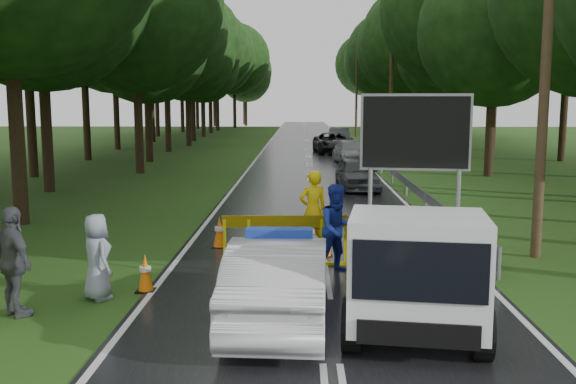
{
  "coord_description": "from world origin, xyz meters",
  "views": [
    {
      "loc": [
        -0.43,
        -13.18,
        3.74
      ],
      "look_at": [
        -0.8,
        3.85,
        1.3
      ],
      "focal_mm": 40.0,
      "sensor_mm": 36.0,
      "label": 1
    }
  ],
  "objects_px": {
    "queue_car_first": "(357,174)",
    "queue_car_second": "(352,152)",
    "civilian": "(338,229)",
    "queue_car_third": "(333,143)",
    "queue_car_fourth": "(339,138)",
    "officer": "(313,210)",
    "work_truck": "(414,265)",
    "barrier": "(285,228)",
    "police_sedan": "(279,280)"
  },
  "relations": [
    {
      "from": "queue_car_first",
      "to": "queue_car_second",
      "type": "height_order",
      "value": "queue_car_first"
    },
    {
      "from": "work_truck",
      "to": "queue_car_fourth",
      "type": "bearing_deg",
      "value": 96.42
    },
    {
      "from": "police_sedan",
      "to": "queue_car_fourth",
      "type": "distance_m",
      "value": 41.81
    },
    {
      "from": "officer",
      "to": "queue_car_first",
      "type": "distance_m",
      "value": 11.34
    },
    {
      "from": "queue_car_third",
      "to": "queue_car_fourth",
      "type": "distance_m",
      "value": 6.49
    },
    {
      "from": "police_sedan",
      "to": "officer",
      "type": "relative_size",
      "value": 2.24
    },
    {
      "from": "police_sedan",
      "to": "queue_car_third",
      "type": "relative_size",
      "value": 0.85
    },
    {
      "from": "work_truck",
      "to": "queue_car_third",
      "type": "xyz_separation_m",
      "value": [
        0.35,
        35.24,
        -0.29
      ]
    },
    {
      "from": "officer",
      "to": "queue_car_first",
      "type": "xyz_separation_m",
      "value": [
        2.06,
        11.14,
        -0.34
      ]
    },
    {
      "from": "police_sedan",
      "to": "barrier",
      "type": "distance_m",
      "value": 3.75
    },
    {
      "from": "civilian",
      "to": "queue_car_first",
      "type": "distance_m",
      "value": 13.36
    },
    {
      "from": "work_truck",
      "to": "officer",
      "type": "relative_size",
      "value": 2.48
    },
    {
      "from": "work_truck",
      "to": "queue_car_third",
      "type": "relative_size",
      "value": 0.94
    },
    {
      "from": "queue_car_third",
      "to": "barrier",
      "type": "bearing_deg",
      "value": -100.33
    },
    {
      "from": "work_truck",
      "to": "queue_car_second",
      "type": "bearing_deg",
      "value": 95.72
    },
    {
      "from": "officer",
      "to": "barrier",
      "type": "bearing_deg",
      "value": 46.51
    },
    {
      "from": "police_sedan",
      "to": "queue_car_first",
      "type": "relative_size",
      "value": 1.15
    },
    {
      "from": "queue_car_first",
      "to": "queue_car_third",
      "type": "bearing_deg",
      "value": 86.73
    },
    {
      "from": "officer",
      "to": "queue_car_fourth",
      "type": "height_order",
      "value": "officer"
    },
    {
      "from": "civilian",
      "to": "work_truck",
      "type": "bearing_deg",
      "value": -96.05
    },
    {
      "from": "police_sedan",
      "to": "civilian",
      "type": "xyz_separation_m",
      "value": [
        1.16,
        3.25,
        0.23
      ]
    },
    {
      "from": "police_sedan",
      "to": "barrier",
      "type": "relative_size",
      "value": 1.6
    },
    {
      "from": "barrier",
      "to": "civilian",
      "type": "relative_size",
      "value": 1.46
    },
    {
      "from": "queue_car_fourth",
      "to": "queue_car_third",
      "type": "bearing_deg",
      "value": -91.25
    },
    {
      "from": "work_truck",
      "to": "officer",
      "type": "distance_m",
      "value": 5.62
    },
    {
      "from": "queue_car_second",
      "to": "queue_car_third",
      "type": "xyz_separation_m",
      "value": [
        -0.77,
        7.3,
        0.07
      ]
    },
    {
      "from": "officer",
      "to": "queue_car_second",
      "type": "height_order",
      "value": "officer"
    },
    {
      "from": "queue_car_fourth",
      "to": "queue_car_first",
      "type": "bearing_deg",
      "value": -85.73
    },
    {
      "from": "queue_car_first",
      "to": "queue_car_fourth",
      "type": "relative_size",
      "value": 0.86
    },
    {
      "from": "officer",
      "to": "queue_car_third",
      "type": "relative_size",
      "value": 0.38
    },
    {
      "from": "officer",
      "to": "queue_car_third",
      "type": "xyz_separation_m",
      "value": [
        1.95,
        29.86,
        -0.27
      ]
    },
    {
      "from": "queue_car_second",
      "to": "officer",
      "type": "bearing_deg",
      "value": -103.42
    },
    {
      "from": "queue_car_second",
      "to": "queue_car_third",
      "type": "bearing_deg",
      "value": 89.43
    },
    {
      "from": "barrier",
      "to": "queue_car_fourth",
      "type": "height_order",
      "value": "queue_car_fourth"
    },
    {
      "from": "barrier",
      "to": "queue_car_third",
      "type": "bearing_deg",
      "value": 82.74
    },
    {
      "from": "officer",
      "to": "work_truck",
      "type": "bearing_deg",
      "value": 84.9
    },
    {
      "from": "queue_car_first",
      "to": "queue_car_second",
      "type": "xyz_separation_m",
      "value": [
        0.66,
        11.41,
        -0.01
      ]
    },
    {
      "from": "civilian",
      "to": "queue_car_fourth",
      "type": "xyz_separation_m",
      "value": [
        2.24,
        38.43,
        -0.22
      ]
    },
    {
      "from": "queue_car_second",
      "to": "queue_car_fourth",
      "type": "xyz_separation_m",
      "value": [
        0.04,
        13.75,
        0.09
      ]
    },
    {
      "from": "work_truck",
      "to": "barrier",
      "type": "xyz_separation_m",
      "value": [
        -2.25,
        3.76,
        -0.15
      ]
    },
    {
      "from": "queue_car_second",
      "to": "work_truck",
      "type": "bearing_deg",
      "value": -98.85
    },
    {
      "from": "officer",
      "to": "queue_car_second",
      "type": "distance_m",
      "value": 22.72
    },
    {
      "from": "queue_car_second",
      "to": "queue_car_third",
      "type": "distance_m",
      "value": 7.34
    },
    {
      "from": "police_sedan",
      "to": "civilian",
      "type": "relative_size",
      "value": 2.33
    },
    {
      "from": "barrier",
      "to": "queue_car_fourth",
      "type": "bearing_deg",
      "value": 82.34
    },
    {
      "from": "queue_car_first",
      "to": "queue_car_third",
      "type": "xyz_separation_m",
      "value": [
        -0.11,
        18.71,
        0.07
      ]
    },
    {
      "from": "officer",
      "to": "queue_car_third",
      "type": "bearing_deg",
      "value": -115.33
    },
    {
      "from": "queue_car_first",
      "to": "civilian",
      "type": "bearing_deg",
      "value": -100.26
    },
    {
      "from": "civilian",
      "to": "queue_car_first",
      "type": "xyz_separation_m",
      "value": [
        1.55,
        13.27,
        -0.3
      ]
    },
    {
      "from": "barrier",
      "to": "queue_car_third",
      "type": "xyz_separation_m",
      "value": [
        2.6,
        31.48,
        -0.15
      ]
    }
  ]
}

